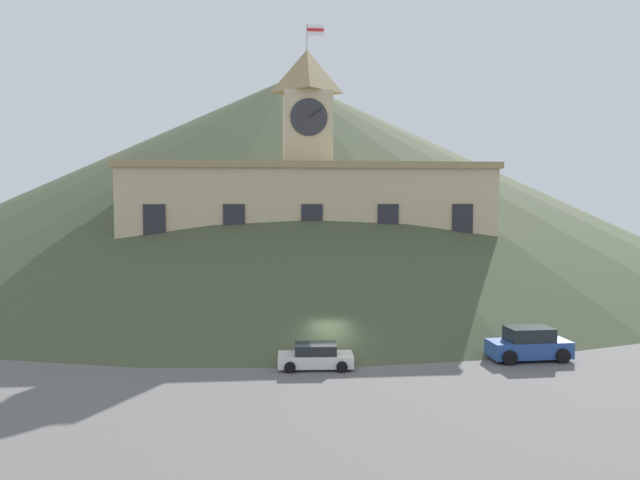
{
  "coord_description": "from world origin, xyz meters",
  "views": [
    {
      "loc": [
        -4.41,
        -39.66,
        10.26
      ],
      "look_at": [
        0.0,
        7.09,
        7.08
      ],
      "focal_mm": 35.0,
      "sensor_mm": 36.0,
      "label": 1
    }
  ],
  "objects": [
    {
      "name": "car_blue_van",
      "position": [
        12.43,
        -2.16,
        0.96
      ],
      "size": [
        5.16,
        2.51,
        2.1
      ],
      "rotation": [
        0.0,
        0.0,
        0.03
      ],
      "color": "#284C99",
      "rests_on": "ground"
    },
    {
      "name": "hillside_backdrop",
      "position": [
        0.0,
        57.27,
        14.3
      ],
      "size": [
        120.42,
        120.42,
        28.6
      ],
      "primitive_type": "cone",
      "color": "#424C33",
      "rests_on": "ground"
    },
    {
      "name": "street_lamp_center",
      "position": [
        -6.52,
        12.72,
        3.52
      ],
      "size": [
        1.26,
        0.36,
        4.82
      ],
      "color": "black",
      "rests_on": "ground"
    },
    {
      "name": "street_lamp_left",
      "position": [
        6.24,
        12.72,
        3.33
      ],
      "size": [
        1.26,
        0.36,
        4.53
      ],
      "color": "black",
      "rests_on": "ground"
    },
    {
      "name": "ground_plane",
      "position": [
        0.0,
        0.0,
        0.0
      ],
      "size": [
        160.0,
        160.0,
        0.0
      ],
      "primitive_type": "plane",
      "color": "#605E5B"
    },
    {
      "name": "car_red_sedan",
      "position": [
        10.74,
        4.52,
        0.67
      ],
      "size": [
        4.54,
        2.43,
        1.45
      ],
      "rotation": [
        0.0,
        0.0,
        3.06
      ],
      "color": "red",
      "rests_on": "ground"
    },
    {
      "name": "banner_fence",
      "position": [
        0.0,
        12.08,
        1.13
      ],
      "size": [
        32.18,
        0.12,
        2.25
      ],
      "color": "red",
      "rests_on": "ground"
    },
    {
      "name": "car_white_taxi",
      "position": [
        -1.21,
        -2.85,
        0.69
      ],
      "size": [
        4.59,
        2.33,
        1.5
      ],
      "rotation": [
        0.0,
        0.0,
        -0.06
      ],
      "color": "white",
      "rests_on": "ground"
    },
    {
      "name": "car_black_suv",
      "position": [
        -13.15,
        5.34,
        0.83
      ],
      "size": [
        4.91,
        2.38,
        1.8
      ],
      "rotation": [
        0.0,
        0.0,
        3.15
      ],
      "color": "black",
      "rests_on": "ground"
    },
    {
      "name": "pedestrian",
      "position": [
        3.24,
        9.13,
        1.01
      ],
      "size": [
        0.55,
        0.55,
        1.86
      ],
      "rotation": [
        0.0,
        0.0,
        4.15
      ],
      "color": "#282D3D",
      "rests_on": "ground"
    },
    {
      "name": "civic_building",
      "position": [
        0.0,
        20.24,
        7.3
      ],
      "size": [
        34.34,
        11.91,
        26.68
      ],
      "color": "#C6B289",
      "rests_on": "ground"
    }
  ]
}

